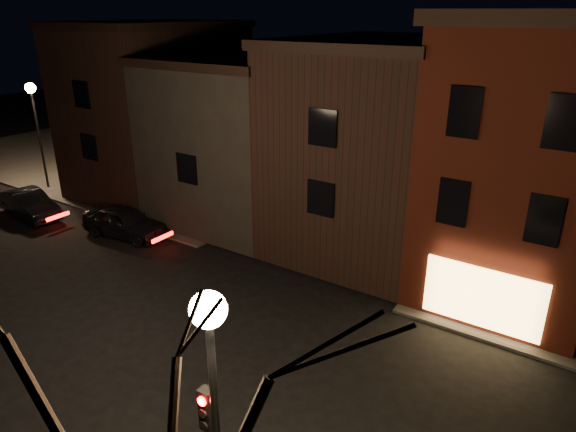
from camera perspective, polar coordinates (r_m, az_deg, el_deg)
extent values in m
plane|color=black|center=(18.78, -9.45, -12.73)|extent=(120.00, 120.00, 0.00)
cube|color=#2D2B28|center=(45.04, -10.83, 8.01)|extent=(30.00, 30.00, 0.12)
cube|color=#4D180D|center=(21.36, 24.85, 5.05)|extent=(6.00, 8.00, 10.00)
cube|color=black|center=(20.65, 27.27, 19.08)|extent=(6.50, 8.50, 0.50)
cube|color=#FFCA72|center=(19.00, 20.80, -8.49)|extent=(4.00, 0.12, 2.20)
cube|color=black|center=(24.19, 9.88, 7.32)|extent=(7.00, 10.00, 9.00)
cube|color=black|center=(23.48, 10.65, 18.48)|extent=(7.30, 10.30, 0.40)
cube|color=black|center=(27.96, -3.92, 8.50)|extent=(7.50, 10.00, 8.00)
cube|color=black|center=(27.30, -4.16, 17.10)|extent=(7.80, 10.30, 0.40)
cube|color=black|center=(32.69, -14.26, 11.19)|extent=(7.00, 10.00, 9.50)
cube|color=black|center=(32.19, -15.12, 19.86)|extent=(7.30, 10.30, 0.40)
sphere|color=#FFD18C|center=(8.11, -8.86, -10.24)|extent=(0.60, 0.60, 0.60)
cylinder|color=black|center=(35.35, -25.84, 7.55)|extent=(0.14, 0.14, 6.00)
sphere|color=#FFD18C|center=(34.82, -26.71, 12.60)|extent=(0.60, 0.60, 0.60)
cube|color=black|center=(10.24, -8.94, -20.46)|extent=(0.28, 0.22, 0.90)
cylinder|color=#FF0C07|center=(9.99, -9.53, -19.63)|extent=(0.18, 0.06, 0.18)
cylinder|color=black|center=(10.18, -9.43, -20.81)|extent=(0.18, 0.06, 0.18)
cylinder|color=black|center=(10.37, -9.32, -21.95)|extent=(0.18, 0.06, 0.18)
imported|color=black|center=(26.85, -17.70, -0.62)|extent=(4.70, 2.40, 1.53)
imported|color=black|center=(31.37, -26.81, 1.19)|extent=(4.64, 2.06, 1.48)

